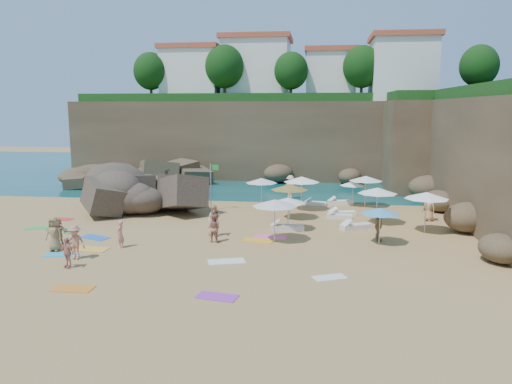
# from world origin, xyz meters

# --- Properties ---
(ground) EXTENTS (120.00, 120.00, 0.00)m
(ground) POSITION_xyz_m (0.00, 0.00, 0.00)
(ground) COLOR tan
(ground) RESTS_ON ground
(seawater) EXTENTS (120.00, 120.00, 0.00)m
(seawater) POSITION_xyz_m (0.00, 30.00, 0.00)
(seawater) COLOR #0C4751
(seawater) RESTS_ON ground
(cliff_back) EXTENTS (44.00, 8.00, 8.00)m
(cliff_back) POSITION_xyz_m (2.00, 25.00, 4.00)
(cliff_back) COLOR brown
(cliff_back) RESTS_ON ground
(cliff_right) EXTENTS (8.00, 30.00, 8.00)m
(cliff_right) POSITION_xyz_m (19.00, 8.00, 4.00)
(cliff_right) COLOR brown
(cliff_right) RESTS_ON ground
(cliff_corner) EXTENTS (10.00, 12.00, 8.00)m
(cliff_corner) POSITION_xyz_m (17.00, 20.00, 4.00)
(cliff_corner) COLOR brown
(cliff_corner) RESTS_ON ground
(rock_promontory) EXTENTS (12.00, 7.00, 2.00)m
(rock_promontory) POSITION_xyz_m (-11.00, 16.00, 0.00)
(rock_promontory) COLOR brown
(rock_promontory) RESTS_ON ground
(clifftop_buildings) EXTENTS (28.48, 9.48, 7.00)m
(clifftop_buildings) POSITION_xyz_m (2.96, 25.79, 11.24)
(clifftop_buildings) COLOR white
(clifftop_buildings) RESTS_ON cliff_back
(clifftop_trees) EXTENTS (35.60, 23.82, 4.40)m
(clifftop_trees) POSITION_xyz_m (4.78, 19.52, 11.26)
(clifftop_trees) COLOR #11380F
(clifftop_trees) RESTS_ON ground
(marina_masts) EXTENTS (3.10, 0.10, 6.00)m
(marina_masts) POSITION_xyz_m (-16.50, 30.00, 3.00)
(marina_masts) COLOR white
(marina_masts) RESTS_ON ground
(rock_outcrop) EXTENTS (9.14, 7.78, 3.14)m
(rock_outcrop) POSITION_xyz_m (-5.96, 5.71, 0.00)
(rock_outcrop) COLOR brown
(rock_outcrop) RESTS_ON ground
(flag_pole) EXTENTS (0.65, 0.22, 3.41)m
(flag_pole) POSITION_xyz_m (-1.65, 6.51, 2.18)
(flag_pole) COLOR silver
(flag_pole) RESTS_ON ground
(parasol_0) EXTENTS (2.36, 2.36, 2.23)m
(parasol_0) POSITION_xyz_m (1.80, 7.73, 2.05)
(parasol_0) COLOR silver
(parasol_0) RESTS_ON ground
(parasol_1) EXTENTS (2.61, 2.61, 2.47)m
(parasol_1) POSITION_xyz_m (4.78, 7.28, 2.26)
(parasol_1) COLOR silver
(parasol_1) RESTS_ON ground
(parasol_2) EXTENTS (1.99, 1.99, 1.88)m
(parasol_2) POSITION_xyz_m (8.58, 9.31, 1.72)
(parasol_2) COLOR silver
(parasol_2) RESTS_ON ground
(parasol_3) EXTENTS (2.48, 2.48, 2.35)m
(parasol_3) POSITION_xyz_m (9.49, 9.09, 2.16)
(parasol_3) COLOR silver
(parasol_3) RESTS_ON ground
(parasol_5) EXTENTS (2.14, 2.14, 2.02)m
(parasol_5) POSITION_xyz_m (4.21, 1.13, 1.86)
(parasol_5) COLOR silver
(parasol_5) RESTS_ON ground
(parasol_6) EXTENTS (2.50, 2.50, 2.37)m
(parasol_6) POSITION_xyz_m (4.09, 4.24, 2.17)
(parasol_6) COLOR silver
(parasol_6) RESTS_ON ground
(parasol_8) EXTENTS (2.51, 2.51, 2.37)m
(parasol_8) POSITION_xyz_m (9.73, 3.48, 2.17)
(parasol_8) COLOR silver
(parasol_8) RESTS_ON ground
(parasol_9) EXTENTS (2.53, 2.53, 2.39)m
(parasol_9) POSITION_xyz_m (3.63, -1.57, 2.19)
(parasol_9) COLOR silver
(parasol_9) RESTS_ON ground
(parasol_10) EXTENTS (2.14, 2.14, 2.02)m
(parasol_10) POSITION_xyz_m (9.36, -1.39, 1.85)
(parasol_10) COLOR silver
(parasol_10) RESTS_ON ground
(parasol_11) EXTENTS (2.59, 2.59, 2.45)m
(parasol_11) POSITION_xyz_m (12.36, 1.57, 2.25)
(parasol_11) COLOR silver
(parasol_11) RESTS_ON ground
(lounger_0) EXTENTS (1.77, 0.82, 0.26)m
(lounger_0) POSITION_xyz_m (5.78, 9.33, 0.13)
(lounger_0) COLOR white
(lounger_0) RESTS_ON ground
(lounger_1) EXTENTS (2.00, 1.00, 0.30)m
(lounger_1) POSITION_xyz_m (7.70, 9.91, 0.15)
(lounger_1) COLOR white
(lounger_1) RESTS_ON ground
(lounger_2) EXTENTS (1.93, 1.06, 0.29)m
(lounger_2) POSITION_xyz_m (7.68, 5.80, 0.14)
(lounger_2) COLOR white
(lounger_2) RESTS_ON ground
(lounger_3) EXTENTS (2.09, 0.86, 0.32)m
(lounger_3) POSITION_xyz_m (4.16, 1.11, 0.16)
(lounger_3) COLOR silver
(lounger_3) RESTS_ON ground
(lounger_4) EXTENTS (1.70, 0.64, 0.26)m
(lounger_4) POSITION_xyz_m (7.45, 4.87, 0.13)
(lounger_4) COLOR white
(lounger_4) RESTS_ON ground
(lounger_5) EXTENTS (2.00, 1.47, 0.30)m
(lounger_5) POSITION_xyz_m (8.34, 1.96, 0.15)
(lounger_5) COLOR silver
(lounger_5) RESTS_ON ground
(towel_0) EXTENTS (1.69, 1.02, 0.03)m
(towel_0) POSITION_xyz_m (-6.95, -5.49, 0.01)
(towel_0) COLOR #299DDE
(towel_0) RESTS_ON ground
(towel_1) EXTENTS (1.71, 1.24, 0.03)m
(towel_1) POSITION_xyz_m (-5.84, -4.22, 0.01)
(towel_1) COLOR #CE5085
(towel_1) RESTS_ON ground
(towel_2) EXTENTS (1.69, 0.89, 0.03)m
(towel_2) POSITION_xyz_m (-3.95, -10.00, 0.01)
(towel_2) COLOR orange
(towel_2) RESTS_ON ground
(towel_3) EXTENTS (1.78, 1.40, 0.03)m
(towel_3) POSITION_xyz_m (-11.24, -0.28, 0.01)
(towel_3) COLOR green
(towel_3) RESTS_ON ground
(towel_4) EXTENTS (1.96, 1.03, 0.03)m
(towel_4) POSITION_xyz_m (-5.90, -4.38, 0.02)
(towel_4) COLOR gold
(towel_4) RESTS_ON ground
(towel_5) EXTENTS (1.97, 1.39, 0.03)m
(towel_5) POSITION_xyz_m (1.66, -5.56, 0.02)
(towel_5) COLOR white
(towel_5) RESTS_ON ground
(towel_6) EXTENTS (1.75, 1.09, 0.03)m
(towel_6) POSITION_xyz_m (2.13, -10.10, 0.01)
(towel_6) COLOR purple
(towel_6) RESTS_ON ground
(towel_7) EXTENTS (1.62, 0.97, 0.03)m
(towel_7) POSITION_xyz_m (-11.07, 2.22, 0.01)
(towel_7) COLOR red
(towel_7) RESTS_ON ground
(towel_8) EXTENTS (1.93, 1.47, 0.03)m
(towel_8) POSITION_xyz_m (-6.69, -2.08, 0.02)
(towel_8) COLOR blue
(towel_8) RESTS_ON ground
(towel_9) EXTENTS (1.91, 1.00, 0.03)m
(towel_9) POSITION_xyz_m (3.31, -0.64, 0.02)
(towel_9) COLOR pink
(towel_9) RESTS_ON ground
(towel_10) EXTENTS (1.89, 1.27, 0.03)m
(towel_10) POSITION_xyz_m (2.74, -1.56, 0.02)
(towel_10) COLOR gold
(towel_10) RESTS_ON ground
(towel_11) EXTENTS (2.03, 1.56, 0.03)m
(towel_11) POSITION_xyz_m (-9.29, -0.77, 0.02)
(towel_11) COLOR green
(towel_11) RESTS_ON ground
(towel_12) EXTENTS (1.61, 0.85, 0.03)m
(towel_12) POSITION_xyz_m (3.45, -0.74, 0.01)
(towel_12) COLOR #F5FB42
(towel_12) RESTS_ON ground
(towel_13) EXTENTS (1.63, 1.25, 0.03)m
(towel_13) POSITION_xyz_m (6.58, -7.25, 0.01)
(towel_13) COLOR silver
(towel_13) RESTS_ON ground
(person_stand_1) EXTENTS (0.88, 0.75, 1.57)m
(person_stand_1) POSITION_xyz_m (0.29, -2.08, 0.79)
(person_stand_1) COLOR #A76853
(person_stand_1) RESTS_ON ground
(person_stand_2) EXTENTS (1.36, 1.04, 1.95)m
(person_stand_2) POSITION_xyz_m (3.72, 11.73, 0.97)
(person_stand_2) COLOR #E2B380
(person_stand_2) RESTS_ON ground
(person_stand_3) EXTENTS (0.81, 1.11, 1.75)m
(person_stand_3) POSITION_xyz_m (9.38, -0.69, 0.88)
(person_stand_3) COLOR #A88054
(person_stand_3) RESTS_ON ground
(person_stand_4) EXTENTS (0.96, 0.93, 1.77)m
(person_stand_4) POSITION_xyz_m (13.24, 4.85, 0.88)
(person_stand_4) COLOR tan
(person_stand_4) RESTS_ON ground
(person_stand_5) EXTENTS (1.49, 0.63, 1.56)m
(person_stand_5) POSITION_xyz_m (-9.87, 7.22, 0.78)
(person_stand_5) COLOR tan
(person_stand_5) RESTS_ON ground
(person_stand_6) EXTENTS (0.38, 0.56, 1.48)m
(person_stand_6) POSITION_xyz_m (-4.41, -3.86, 0.74)
(person_stand_6) COLOR tan
(person_stand_6) RESTS_ON ground
(person_lie_0) EXTENTS (1.19, 1.75, 0.45)m
(person_lie_0) POSITION_xyz_m (-5.80, -6.12, 0.22)
(person_lie_0) COLOR #B17658
(person_lie_0) RESTS_ON ground
(person_lie_1) EXTENTS (1.33, 1.64, 0.35)m
(person_lie_1) POSITION_xyz_m (-5.52, -7.43, 0.17)
(person_lie_1) COLOR tan
(person_lie_1) RESTS_ON ground
(person_lie_2) EXTENTS (0.89, 1.77, 0.47)m
(person_lie_2) POSITION_xyz_m (-7.56, -4.90, 0.23)
(person_lie_2) COLOR olive
(person_lie_2) RESTS_ON ground
(person_lie_3) EXTENTS (1.48, 1.58, 0.39)m
(person_lie_3) POSITION_xyz_m (-7.91, -3.84, 0.19)
(person_lie_3) COLOR tan
(person_lie_3) RESTS_ON ground
(person_lie_5) EXTENTS (1.55, 2.02, 0.69)m
(person_lie_5) POSITION_xyz_m (0.07, -0.90, 0.34)
(person_lie_5) COLOR tan
(person_lie_5) RESTS_ON ground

